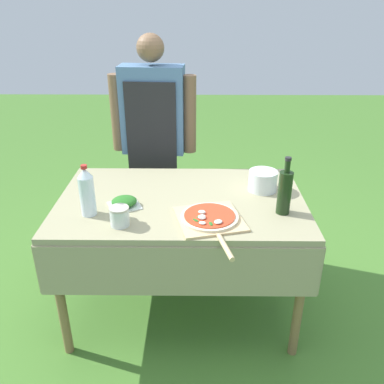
% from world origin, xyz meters
% --- Properties ---
extents(ground_plane, '(12.00, 12.00, 0.00)m').
position_xyz_m(ground_plane, '(0.00, 0.00, 0.00)').
color(ground_plane, '#477A2D').
extents(prep_table, '(1.37, 0.87, 0.77)m').
position_xyz_m(prep_table, '(0.00, 0.00, 0.67)').
color(prep_table, gray).
rests_on(prep_table, ground).
extents(person_cook, '(0.59, 0.22, 1.57)m').
position_xyz_m(person_cook, '(-0.21, 0.71, 0.92)').
color(person_cook, '#333D56').
rests_on(person_cook, ground).
extents(pizza_on_peel, '(0.38, 0.54, 0.05)m').
position_xyz_m(pizza_on_peel, '(0.15, -0.25, 0.78)').
color(pizza_on_peel, '#D1B27F').
rests_on(pizza_on_peel, prep_table).
extents(oil_bottle, '(0.07, 0.07, 0.31)m').
position_xyz_m(oil_bottle, '(0.53, -0.15, 0.89)').
color(oil_bottle, black).
rests_on(oil_bottle, prep_table).
extents(water_bottle, '(0.08, 0.08, 0.27)m').
position_xyz_m(water_bottle, '(-0.46, -0.18, 0.89)').
color(water_bottle, silver).
rests_on(water_bottle, prep_table).
extents(herb_container, '(0.20, 0.20, 0.05)m').
position_xyz_m(herb_container, '(-0.30, -0.09, 0.79)').
color(herb_container, silver).
rests_on(herb_container, prep_table).
extents(mixing_tub, '(0.16, 0.16, 0.12)m').
position_xyz_m(mixing_tub, '(0.46, 0.11, 0.82)').
color(mixing_tub, silver).
rests_on(mixing_tub, prep_table).
extents(sauce_jar, '(0.10, 0.10, 0.10)m').
position_xyz_m(sauce_jar, '(-0.29, -0.29, 0.81)').
color(sauce_jar, silver).
rests_on(sauce_jar, prep_table).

